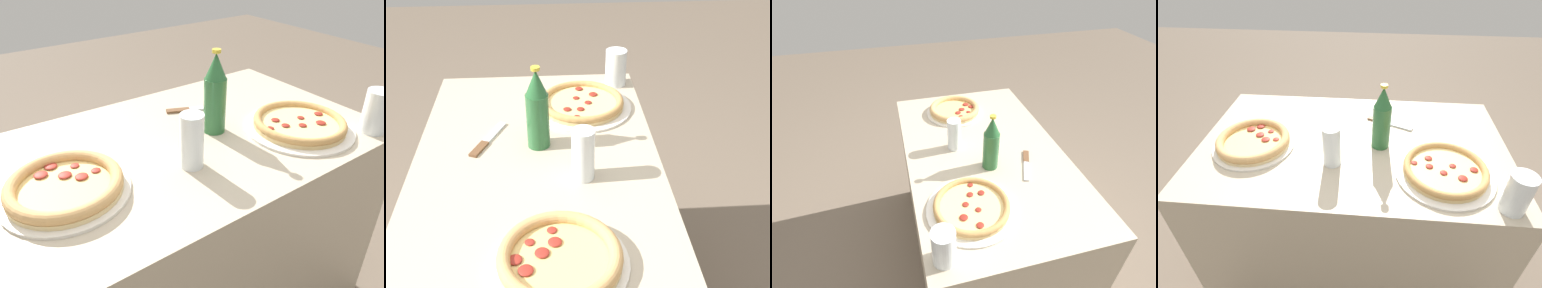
# 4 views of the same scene
# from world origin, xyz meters

# --- Properties ---
(ground_plane) EXTENTS (8.00, 8.00, 0.00)m
(ground_plane) POSITION_xyz_m (0.00, 0.00, 0.00)
(ground_plane) COLOR #6B5B4C
(table) EXTENTS (1.19, 0.72, 0.76)m
(table) POSITION_xyz_m (0.00, 0.00, 0.38)
(table) COLOR #B7A88E
(table) RESTS_ON ground_plane
(pizza_salami) EXTENTS (0.34, 0.34, 0.04)m
(pizza_salami) POSITION_xyz_m (0.33, -0.15, 0.78)
(pizza_salami) COLOR silver
(pizza_salami) RESTS_ON table
(pizza_veggie) EXTENTS (0.31, 0.31, 0.04)m
(pizza_veggie) POSITION_xyz_m (-0.38, -0.05, 0.78)
(pizza_veggie) COLOR silver
(pizza_veggie) RESTS_ON table
(glass_mango_juice) EXTENTS (0.06, 0.06, 0.15)m
(glass_mango_juice) POSITION_xyz_m (-0.06, -0.13, 0.83)
(glass_mango_juice) COLOR white
(glass_mango_juice) RESTS_ON table
(glass_water) EXTENTS (0.08, 0.08, 0.13)m
(glass_water) POSITION_xyz_m (0.51, -0.29, 0.82)
(glass_water) COLOR white
(glass_water) RESTS_ON table
(beer_bottle) EXTENTS (0.07, 0.07, 0.26)m
(beer_bottle) POSITION_xyz_m (0.11, -0.01, 0.88)
(beer_bottle) COLOR #286033
(beer_bottle) RESTS_ON table
(knife) EXTENTS (0.19, 0.10, 0.01)m
(knife) POSITION_xyz_m (0.14, 0.15, 0.76)
(knife) COLOR brown
(knife) RESTS_ON table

